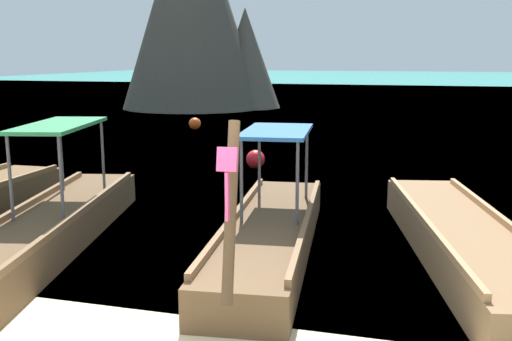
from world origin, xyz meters
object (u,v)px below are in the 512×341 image
Objects in this scene: longtail_boat_pink_ribbon at (270,233)px; mooring_buoy_far at (195,124)px; mooring_buoy_near at (255,159)px; karst_rock at (197,2)px; longtail_boat_orange_ribbon at (44,231)px; longtail_boat_violet_ribbon at (463,242)px.

longtail_boat_pink_ribbon is 15.90m from mooring_buoy_far.
karst_rock is at bearing 115.35° from mooring_buoy_near.
karst_rock reaches higher than longtail_boat_orange_ribbon.
mooring_buoy_far is (-3.47, 15.28, -0.09)m from longtail_boat_orange_ribbon.
mooring_buoy_near reaches higher than mooring_buoy_far.
longtail_boat_pink_ribbon reaches higher than mooring_buoy_far.
longtail_boat_violet_ribbon is at bearing 11.84° from longtail_boat_orange_ribbon.
longtail_boat_pink_ribbon reaches higher than mooring_buoy_near.
longtail_boat_pink_ribbon is 0.91× the size of longtail_boat_violet_ribbon.
mooring_buoy_far is at bearing -69.91° from karst_rock.
longtail_boat_orange_ribbon is 14.67× the size of mooring_buoy_far.
longtail_boat_orange_ribbon is at bearing -99.51° from mooring_buoy_near.
longtail_boat_violet_ribbon is 13.37× the size of mooring_buoy_far.
longtail_boat_orange_ribbon is 15.67m from mooring_buoy_far.
longtail_boat_pink_ribbon is 0.48× the size of karst_rock.
longtail_boat_orange_ribbon is 14.41× the size of mooring_buoy_near.
karst_rock reaches higher than mooring_buoy_far.
mooring_buoy_near is at bearing 128.12° from longtail_boat_violet_ribbon.
longtail_boat_pink_ribbon is 2.87m from longtail_boat_violet_ribbon.
karst_rock is at bearing 113.28° from longtail_boat_pink_ribbon.
mooring_buoy_far is (3.75, -10.26, -5.81)m from karst_rock.
longtail_boat_orange_ribbon is at bearing -74.20° from karst_rock.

